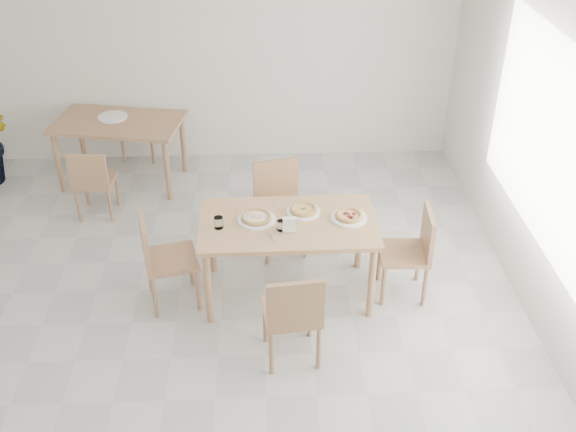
{
  "coord_description": "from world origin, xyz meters",
  "views": [
    {
      "loc": [
        0.77,
        -3.93,
        3.81
      ],
      "look_at": [
        0.97,
        0.79,
        0.81
      ],
      "focal_mm": 42.0,
      "sensor_mm": 36.0,
      "label": 1
    }
  ],
  "objects_px": {
    "chair_west": "(160,255)",
    "plate_mushroom": "(256,220)",
    "chair_north": "(279,200)",
    "tumbler_a": "(281,225)",
    "chair_east": "(413,247)",
    "plate_empty": "(113,117)",
    "napkin_holder": "(290,225)",
    "pizza_mushroom": "(256,217)",
    "plate_margherita": "(303,212)",
    "chair_back_n": "(141,115)",
    "chair_back_s": "(92,179)",
    "second_table": "(119,129)",
    "tumbler_b": "(219,223)",
    "chair_south": "(293,312)",
    "pizza_pepperoni": "(349,215)",
    "pizza_margherita": "(303,209)",
    "plate_pepperoni": "(349,218)",
    "main_table": "(288,230)"
  },
  "relations": [
    {
      "from": "main_table",
      "to": "plate_margherita",
      "type": "relative_size",
      "value": 5.14
    },
    {
      "from": "plate_margherita",
      "to": "chair_back_n",
      "type": "distance_m",
      "value": 3.22
    },
    {
      "from": "pizza_mushroom",
      "to": "tumbler_a",
      "type": "bearing_deg",
      "value": -37.34
    },
    {
      "from": "tumbler_b",
      "to": "chair_back_n",
      "type": "xyz_separation_m",
      "value": [
        -1.07,
        2.88,
        -0.3
      ]
    },
    {
      "from": "plate_margherita",
      "to": "pizza_pepperoni",
      "type": "distance_m",
      "value": 0.39
    },
    {
      "from": "second_table",
      "to": "tumbler_b",
      "type": "bearing_deg",
      "value": -50.92
    },
    {
      "from": "chair_north",
      "to": "tumbler_a",
      "type": "relative_size",
      "value": 9.93
    },
    {
      "from": "second_table",
      "to": "chair_back_n",
      "type": "relative_size",
      "value": 1.73
    },
    {
      "from": "chair_back_n",
      "to": "plate_mushroom",
      "type": "bearing_deg",
      "value": -53.91
    },
    {
      "from": "chair_east",
      "to": "tumbler_b",
      "type": "distance_m",
      "value": 1.68
    },
    {
      "from": "chair_north",
      "to": "plate_empty",
      "type": "height_order",
      "value": "chair_north"
    },
    {
      "from": "napkin_holder",
      "to": "chair_north",
      "type": "bearing_deg",
      "value": 97.54
    },
    {
      "from": "chair_west",
      "to": "second_table",
      "type": "distance_m",
      "value": 2.31
    },
    {
      "from": "main_table",
      "to": "pizza_mushroom",
      "type": "distance_m",
      "value": 0.29
    },
    {
      "from": "chair_north",
      "to": "chair_back_n",
      "type": "height_order",
      "value": "chair_north"
    },
    {
      "from": "pizza_mushroom",
      "to": "second_table",
      "type": "distance_m",
      "value": 2.57
    },
    {
      "from": "chair_east",
      "to": "chair_back_s",
      "type": "relative_size",
      "value": 1.07
    },
    {
      "from": "chair_south",
      "to": "pizza_pepperoni",
      "type": "bearing_deg",
      "value": -126.57
    },
    {
      "from": "tumbler_b",
      "to": "chair_north",
      "type": "bearing_deg",
      "value": 57.51
    },
    {
      "from": "chair_south",
      "to": "plate_mushroom",
      "type": "xyz_separation_m",
      "value": [
        -0.27,
        0.89,
        0.26
      ]
    },
    {
      "from": "plate_pepperoni",
      "to": "pizza_margherita",
      "type": "xyz_separation_m",
      "value": [
        -0.38,
        0.11,
        0.02
      ]
    },
    {
      "from": "plate_pepperoni",
      "to": "tumbler_a",
      "type": "bearing_deg",
      "value": -165.53
    },
    {
      "from": "chair_south",
      "to": "plate_margherita",
      "type": "distance_m",
      "value": 1.05
    },
    {
      "from": "plate_pepperoni",
      "to": "tumbler_b",
      "type": "height_order",
      "value": "tumbler_b"
    },
    {
      "from": "tumbler_a",
      "to": "tumbler_b",
      "type": "xyz_separation_m",
      "value": [
        -0.51,
        0.06,
        0.01
      ]
    },
    {
      "from": "plate_pepperoni",
      "to": "chair_back_n",
      "type": "xyz_separation_m",
      "value": [
        -2.16,
        2.78,
        -0.26
      ]
    },
    {
      "from": "tumbler_a",
      "to": "second_table",
      "type": "bearing_deg",
      "value": 127.53
    },
    {
      "from": "chair_east",
      "to": "napkin_holder",
      "type": "distance_m",
      "value": 1.12
    },
    {
      "from": "tumbler_a",
      "to": "main_table",
      "type": "bearing_deg",
      "value": 62.74
    },
    {
      "from": "chair_east",
      "to": "napkin_holder",
      "type": "bearing_deg",
      "value": -80.86
    },
    {
      "from": "tumbler_b",
      "to": "chair_back_s",
      "type": "bearing_deg",
      "value": 134.18
    },
    {
      "from": "chair_west",
      "to": "pizza_margherita",
      "type": "relative_size",
      "value": 2.86
    },
    {
      "from": "chair_east",
      "to": "plate_mushroom",
      "type": "height_order",
      "value": "chair_east"
    },
    {
      "from": "second_table",
      "to": "pizza_margherita",
      "type": "bearing_deg",
      "value": -35.63
    },
    {
      "from": "pizza_mushroom",
      "to": "chair_back_s",
      "type": "relative_size",
      "value": 0.42
    },
    {
      "from": "pizza_pepperoni",
      "to": "tumbler_b",
      "type": "relative_size",
      "value": 2.76
    },
    {
      "from": "pizza_pepperoni",
      "to": "plate_empty",
      "type": "height_order",
      "value": "pizza_pepperoni"
    },
    {
      "from": "chair_west",
      "to": "plate_mushroom",
      "type": "height_order",
      "value": "chair_west"
    },
    {
      "from": "tumbler_a",
      "to": "second_table",
      "type": "height_order",
      "value": "tumbler_a"
    },
    {
      "from": "napkin_holder",
      "to": "chair_west",
      "type": "bearing_deg",
      "value": -179.88
    },
    {
      "from": "tumbler_a",
      "to": "chair_back_s",
      "type": "xyz_separation_m",
      "value": [
        -1.88,
        1.46,
        -0.34
      ]
    },
    {
      "from": "pizza_margherita",
      "to": "chair_west",
      "type": "bearing_deg",
      "value": -169.35
    },
    {
      "from": "pizza_mushroom",
      "to": "plate_empty",
      "type": "distance_m",
      "value": 2.68
    },
    {
      "from": "napkin_holder",
      "to": "tumbler_a",
      "type": "bearing_deg",
      "value": 159.81
    },
    {
      "from": "tumbler_a",
      "to": "plate_pepperoni",
      "type": "bearing_deg",
      "value": 14.47
    },
    {
      "from": "plate_mushroom",
      "to": "pizza_pepperoni",
      "type": "height_order",
      "value": "pizza_pepperoni"
    },
    {
      "from": "chair_north",
      "to": "plate_empty",
      "type": "bearing_deg",
      "value": 128.25
    },
    {
      "from": "chair_south",
      "to": "chair_north",
      "type": "xyz_separation_m",
      "value": [
        -0.06,
        1.61,
        0.01
      ]
    },
    {
      "from": "second_table",
      "to": "pizza_mushroom",
      "type": "bearing_deg",
      "value": -43.78
    },
    {
      "from": "chair_west",
      "to": "chair_east",
      "type": "bearing_deg",
      "value": -102.74
    }
  ]
}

